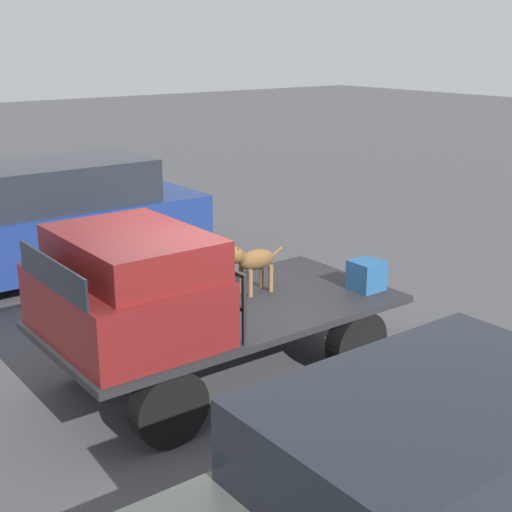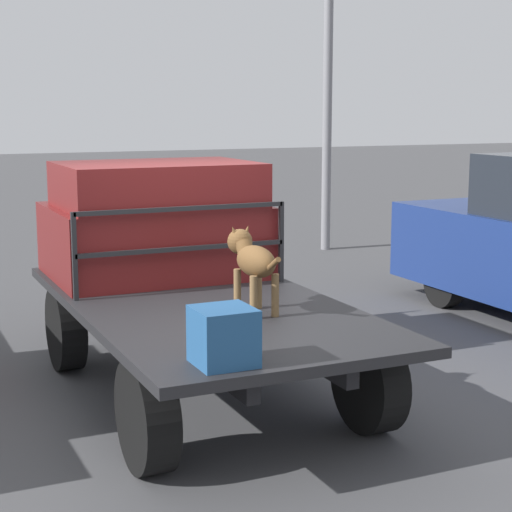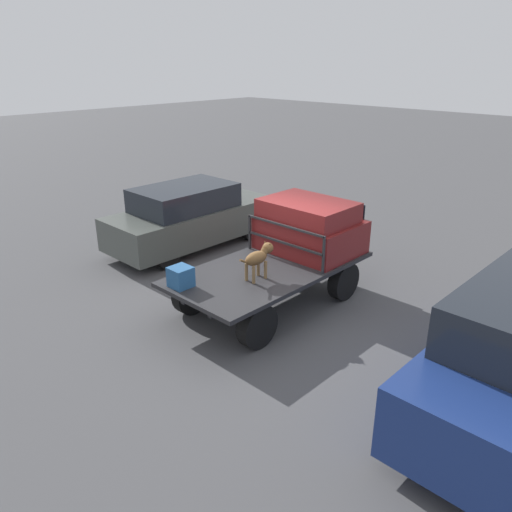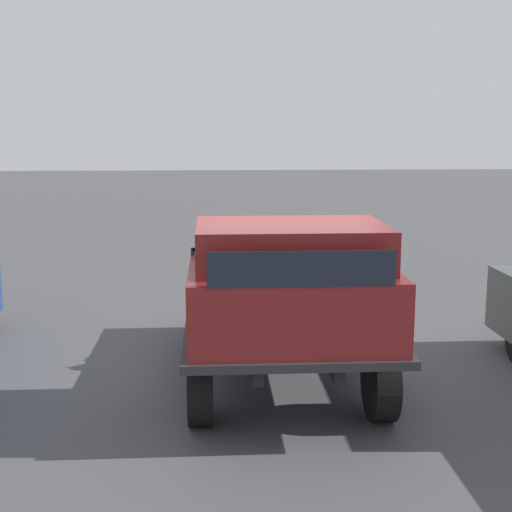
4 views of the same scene
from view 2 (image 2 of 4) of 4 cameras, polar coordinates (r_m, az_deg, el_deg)
ground_plane at (r=7.53m, az=-3.64°, el=-9.31°), size 80.00×80.00×0.00m
flatbed_truck at (r=7.35m, az=-3.69°, el=-4.68°), size 4.14×2.10×0.86m
truck_cab at (r=8.34m, az=-6.75°, el=2.28°), size 1.53×1.98×1.10m
truck_headboard at (r=7.59m, az=-4.89°, el=1.44°), size 0.04×1.98×0.76m
dog at (r=6.80m, az=-0.29°, el=-0.23°), size 0.88×0.25×0.67m
cargo_crate at (r=5.45m, az=-2.18°, el=-5.36°), size 0.37×0.37×0.37m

